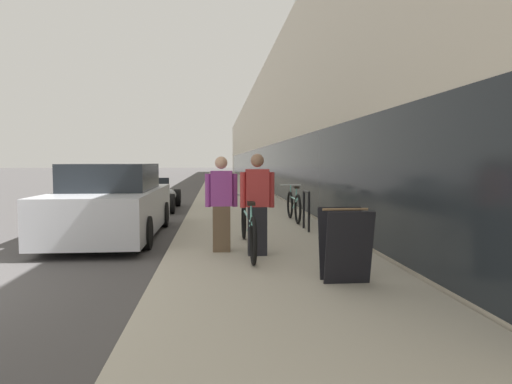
% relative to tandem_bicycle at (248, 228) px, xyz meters
% --- Properties ---
extents(sidewalk_slab, '(3.32, 70.00, 0.11)m').
position_rel_tandem_bicycle_xyz_m(sidewalk_slab, '(0.34, 18.90, -0.43)').
color(sidewalk_slab, '#B2AA99').
rests_on(sidewalk_slab, ground).
extents(storefront_facade, '(10.01, 70.00, 6.69)m').
position_rel_tandem_bicycle_xyz_m(storefront_facade, '(7.03, 26.90, 2.85)').
color(storefront_facade, beige).
rests_on(storefront_facade, ground).
extents(tandem_bicycle, '(0.52, 2.88, 0.87)m').
position_rel_tandem_bicycle_xyz_m(tandem_bicycle, '(0.00, 0.00, 0.00)').
color(tandem_bicycle, black).
rests_on(tandem_bicycle, sidewalk_slab).
extents(person_rider, '(0.54, 0.21, 1.58)m').
position_rel_tandem_bicycle_xyz_m(person_rider, '(0.12, -0.38, 0.42)').
color(person_rider, black).
rests_on(person_rider, sidewalk_slab).
extents(person_bystander, '(0.52, 0.20, 1.54)m').
position_rel_tandem_bicycle_xyz_m(person_bystander, '(-0.43, -0.04, 0.40)').
color(person_bystander, brown).
rests_on(person_bystander, sidewalk_slab).
extents(bike_rack_hoop, '(0.05, 0.60, 0.84)m').
position_rel_tandem_bicycle_xyz_m(bike_rack_hoop, '(1.39, 2.08, 0.14)').
color(bike_rack_hoop, black).
rests_on(bike_rack_hoop, sidewalk_slab).
extents(cruiser_bike_nearest, '(0.52, 1.82, 0.88)m').
position_rel_tandem_bicycle_xyz_m(cruiser_bike_nearest, '(1.38, 3.61, -0.00)').
color(cruiser_bike_nearest, black).
rests_on(cruiser_bike_nearest, sidewalk_slab).
extents(sandwich_board_sign, '(0.56, 0.56, 0.90)m').
position_rel_tandem_bicycle_xyz_m(sandwich_board_sign, '(1.04, -2.05, 0.08)').
color(sandwich_board_sign, black).
rests_on(sandwich_board_sign, sidewalk_slab).
extents(parked_sedan_curbside, '(1.92, 4.73, 1.52)m').
position_rel_tandem_bicycle_xyz_m(parked_sedan_curbside, '(-2.63, 2.19, 0.22)').
color(parked_sedan_curbside, silver).
rests_on(parked_sedan_curbside, ground).
extents(vintage_roadster_curbside, '(1.89, 3.96, 1.03)m').
position_rel_tandem_bicycle_xyz_m(vintage_roadster_curbside, '(-2.70, 7.55, -0.04)').
color(vintage_roadster_curbside, '#4C5156').
rests_on(vintage_roadster_curbside, ground).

